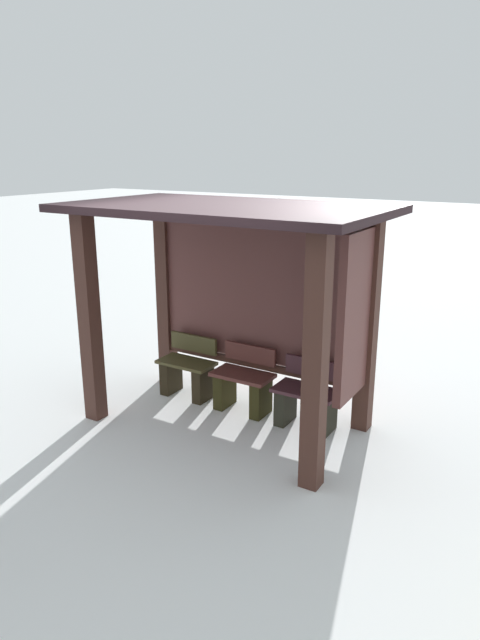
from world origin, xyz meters
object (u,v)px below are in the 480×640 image
Objects in this scene: bench_left_inside at (188,372)px; bench_right_inside at (307,401)px; bus_shelter at (245,270)px; bench_center_inside at (243,385)px.

bench_left_inside reaches higher than bench_right_inside.
bus_shelter is 1.35m from bench_center_inside.
bench_center_inside reaches higher than bench_left_inside.
bench_center_inside is at bearing 124.00° from bus_shelter.
bus_shelter is 4.28× the size of bench_center_inside.
bench_center_inside is (-0.10, 0.15, -1.34)m from bus_shelter.
bench_center_inside is 1.02× the size of bench_right_inside.
bench_right_inside is at bearing 13.04° from bus_shelter.
bench_right_inside is (1.54, 0.00, -0.01)m from bench_left_inside.
bus_shelter is at bearing -9.99° from bench_left_inside.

